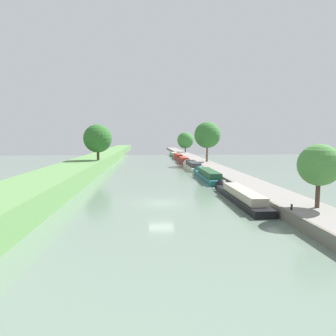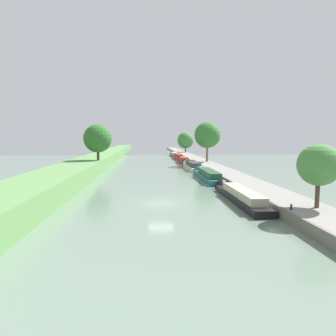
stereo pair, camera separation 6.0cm
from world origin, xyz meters
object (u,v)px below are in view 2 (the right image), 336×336
at_px(narrowboat_black, 239,195).
at_px(narrowboat_green, 174,155).
at_px(narrowboat_cream, 192,166).
at_px(mooring_bollard_near, 291,207).
at_px(narrowboat_maroon, 183,160).
at_px(narrowboat_red, 178,157).
at_px(person_walking, 207,157).
at_px(mooring_bollard_far, 178,152).
at_px(narrowboat_teal, 207,175).

height_order(narrowboat_black, narrowboat_green, narrowboat_black).
distance_m(narrowboat_cream, mooring_bollard_near, 39.73).
xyz_separation_m(narrowboat_maroon, mooring_bollard_near, (1.96, -53.56, 0.51)).
bearing_deg(narrowboat_red, narrowboat_black, -89.83).
xyz_separation_m(narrowboat_red, person_walking, (4.83, -18.41, 1.13)).
bearing_deg(mooring_bollard_far, person_walking, -85.48).
xyz_separation_m(narrowboat_cream, person_walking, (4.73, 8.35, 1.16)).
relative_size(narrowboat_teal, person_walking, 8.98).
bearing_deg(narrowboat_red, mooring_bollard_far, 84.16).
height_order(narrowboat_red, mooring_bollard_near, narrowboat_red).
height_order(narrowboat_red, person_walking, person_walking).
bearing_deg(narrowboat_teal, person_walking, 78.91).
height_order(narrowboat_red, narrowboat_green, narrowboat_red).
xyz_separation_m(narrowboat_black, mooring_bollard_near, (1.73, -7.85, 0.57)).
xyz_separation_m(narrowboat_cream, narrowboat_green, (-0.10, 40.72, -0.12)).
bearing_deg(narrowboat_maroon, person_walking, -48.59).
bearing_deg(narrowboat_red, narrowboat_green, 90.01).
bearing_deg(person_walking, narrowboat_black, -96.61).
relative_size(narrowboat_black, person_walking, 8.64).
bearing_deg(mooring_bollard_far, narrowboat_teal, -91.67).
bearing_deg(narrowboat_teal, mooring_bollard_far, 88.33).
distance_m(narrowboat_teal, narrowboat_maroon, 29.51).
height_order(narrowboat_maroon, narrowboat_red, narrowboat_red).
distance_m(narrowboat_cream, narrowboat_green, 40.72).
distance_m(narrowboat_cream, mooring_bollard_far, 45.38).
bearing_deg(narrowboat_red, mooring_bollard_near, -88.36).
distance_m(narrowboat_maroon, narrowboat_green, 26.84).
height_order(narrowboat_cream, mooring_bollard_near, narrowboat_cream).
bearing_deg(narrowboat_red, narrowboat_maroon, -90.25).
height_order(person_walking, mooring_bollard_far, person_walking).
height_order(narrowboat_black, narrowboat_maroon, narrowboat_maroon).
distance_m(narrowboat_teal, narrowboat_green, 56.35).
bearing_deg(mooring_bollard_near, narrowboat_red, 91.64).
height_order(narrowboat_black, person_walking, person_walking).
xyz_separation_m(narrowboat_maroon, person_walking, (4.88, -5.54, 1.16)).
relative_size(narrowboat_cream, person_walking, 8.64).
height_order(narrowboat_green, mooring_bollard_far, mooring_bollard_far).
relative_size(narrowboat_maroon, mooring_bollard_far, 27.28).
bearing_deg(narrowboat_teal, narrowboat_maroon, 90.36).
bearing_deg(mooring_bollard_near, narrowboat_cream, 92.61).
xyz_separation_m(narrowboat_red, narrowboat_green, (-0.00, 13.96, -0.15)).
relative_size(narrowboat_cream, narrowboat_red, 1.09).
xyz_separation_m(narrowboat_black, person_walking, (4.65, 40.18, 1.22)).
bearing_deg(narrowboat_red, narrowboat_cream, -89.80).
bearing_deg(mooring_bollard_near, narrowboat_maroon, 92.09).
relative_size(narrowboat_black, mooring_bollard_near, 31.88).
distance_m(narrowboat_green, person_walking, 32.76).
distance_m(narrowboat_teal, mooring_bollard_near, 24.13).
bearing_deg(narrowboat_green, narrowboat_cream, -89.86).
relative_size(narrowboat_green, person_walking, 6.67).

